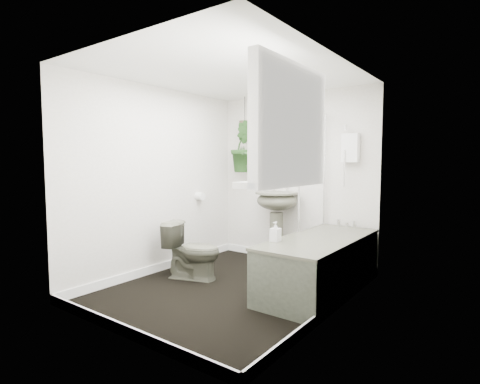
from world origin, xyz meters
The scene contains 22 objects.
floor centered at (0.00, 0.00, -0.01)m, with size 2.30×2.80×0.02m, color black.
ceiling centered at (0.00, 0.00, 2.31)m, with size 2.30×2.80×0.02m, color white.
wall_back centered at (0.00, 1.41, 1.15)m, with size 2.30×0.02×2.30m, color silver.
wall_front centered at (0.00, -1.41, 1.15)m, with size 2.30×0.02×2.30m, color silver.
wall_left centered at (-1.16, 0.00, 1.15)m, with size 0.02×2.80×2.30m, color silver.
wall_right centered at (1.16, 0.00, 1.15)m, with size 0.02×2.80×2.30m, color silver.
skirting centered at (0.00, 0.00, 0.05)m, with size 2.30×2.80×0.10m, color white.
bathtub centered at (0.80, 0.50, 0.29)m, with size 0.72×1.72×0.58m, color #4E4F40, non-canonical shape.
bath_screen centered at (0.47, 0.99, 1.28)m, with size 0.04×0.72×1.40m, color silver, non-canonical shape.
shower_box centered at (0.80, 1.34, 1.55)m, with size 0.20×0.10×0.35m, color white.
oval_mirror centered at (-0.15, 1.37, 1.50)m, with size 0.46×0.03×0.62m, color beige.
wall_sconce centered at (-0.55, 1.36, 1.40)m, with size 0.04×0.04×0.22m, color black.
toilet_roll_holder centered at (-1.10, 0.70, 0.90)m, with size 0.11×0.11×0.11m, color white.
window_recess centered at (1.09, -0.70, 1.65)m, with size 0.08×1.00×0.90m, color white.
window_sill centered at (1.02, -0.70, 1.23)m, with size 0.18×1.00×0.04m, color white.
window_blinds centered at (1.04, -0.70, 1.65)m, with size 0.01×0.86×0.76m, color white.
toilet centered at (-0.60, 0.02, 0.34)m, with size 0.38×0.66×0.67m, color #4E4F40.
pedestal_sink centered at (-0.15, 1.19, 0.49)m, with size 0.58×0.49×0.98m, color #4E4F40, non-canonical shape.
sill_plant centered at (0.97, -0.96, 1.38)m, with size 0.24×0.20×0.26m, color black.
hanging_plant centered at (-0.70, 1.22, 1.60)m, with size 0.40×0.32×0.73m, color black.
soap_bottle centered at (0.51, 0.06, 0.68)m, with size 0.09×0.09×0.20m, color black.
hanging_pot centered at (-0.70, 1.22, 1.90)m, with size 0.16×0.16×0.12m, color #3A3323.
Camera 1 is at (2.43, -3.16, 1.39)m, focal length 28.00 mm.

